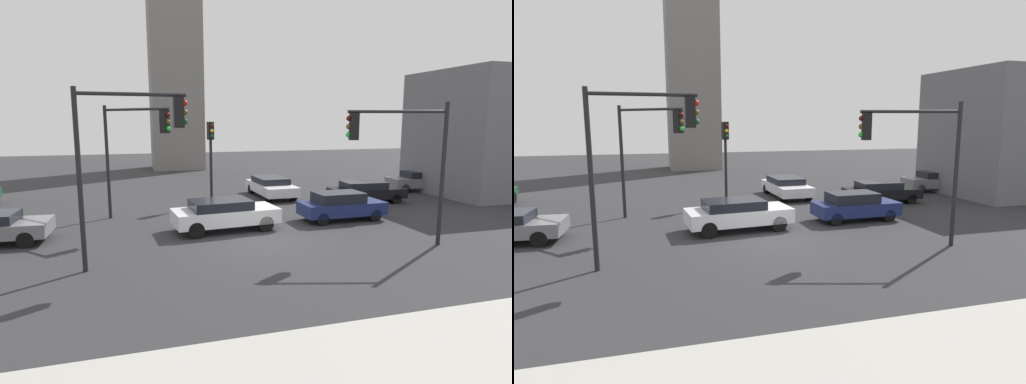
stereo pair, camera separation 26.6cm
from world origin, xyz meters
TOP-DOWN VIEW (x-y plane):
  - ground_plane at (0.00, 0.00)m, footprint 100.54×100.54m
  - sidewalk_corner at (0.00, -8.94)m, footprint 36.19×3.04m
  - traffic_light_0 at (-4.83, -1.56)m, footprint 3.50×0.34m
  - traffic_light_1 at (-0.34, 8.26)m, footprint 0.38×0.49m
  - traffic_light_2 at (-4.58, 4.85)m, footprint 2.89×3.19m
  - traffic_light_3 at (4.98, -1.86)m, footprint 3.69×1.22m
  - car_0 at (4.96, 2.59)m, footprint 4.13×1.78m
  - car_1 at (8.58, 6.35)m, footprint 4.50×2.12m
  - car_2 at (3.82, 9.82)m, footprint 2.11×4.80m
  - car_5 at (-0.89, 2.28)m, footprint 4.73×2.39m
  - car_6 at (14.35, 9.13)m, footprint 4.19×2.10m
  - skyline_tower at (-0.06, 28.38)m, footprint 4.95×4.95m

SIDE VIEW (x-z plane):
  - ground_plane at x=0.00m, z-range 0.00..0.00m
  - sidewalk_corner at x=0.00m, z-range 0.00..0.15m
  - car_2 at x=3.82m, z-range 0.05..1.30m
  - car_1 at x=8.58m, z-range 0.05..1.30m
  - car_6 at x=14.35m, z-range 0.04..1.41m
  - car_0 at x=4.96m, z-range 0.03..1.42m
  - car_5 at x=-0.89m, z-range 0.06..1.44m
  - traffic_light_1 at x=-0.34m, z-range 0.95..5.70m
  - traffic_light_3 at x=4.98m, z-range 1.12..6.61m
  - traffic_light_2 at x=-4.58m, z-range 1.23..6.76m
  - traffic_light_0 at x=-4.83m, z-range 1.25..7.06m
  - skyline_tower at x=-0.06m, z-range 0.00..28.66m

